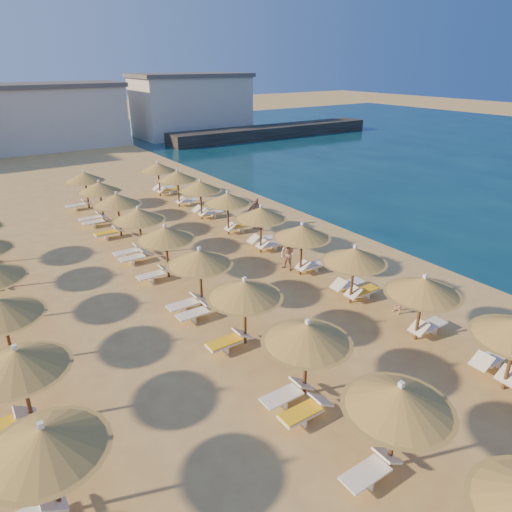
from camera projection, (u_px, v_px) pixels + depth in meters
ground at (286, 326)px, 18.10m from camera, size 220.00×220.00×0.00m
jetty at (273, 131)px, 62.15m from camera, size 30.07×4.57×1.50m
hotel_blocks at (70, 115)px, 53.82m from camera, size 50.55×12.08×8.10m
parasol_row_east at (302, 232)px, 21.59m from camera, size 2.80×37.02×2.72m
parasol_row_west at (200, 258)px, 18.77m from camera, size 2.80×37.02×2.72m
parasol_row_inland at (1, 309)px, 14.97m from camera, size 2.80×23.33×2.72m
loungers at (220, 293)px, 19.93m from camera, size 15.91×35.72×0.66m
beachgoer_c at (256, 213)px, 28.37m from camera, size 1.22×0.94×1.92m
beachgoer_b at (287, 255)px, 22.65m from camera, size 0.80×0.92×1.63m
beachgoer_a at (399, 296)px, 18.77m from camera, size 0.43×0.60×1.54m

